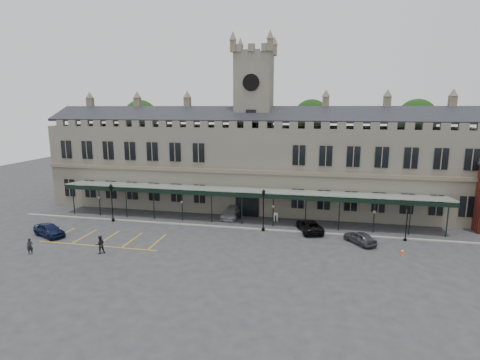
% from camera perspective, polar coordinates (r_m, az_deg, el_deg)
% --- Properties ---
extents(ground, '(140.00, 140.00, 0.00)m').
position_cam_1_polar(ground, '(41.56, -1.68, -9.72)').
color(ground, '#2E2E31').
extents(station_building, '(60.00, 10.36, 17.30)m').
position_cam_1_polar(station_building, '(55.08, 2.07, 2.41)').
color(station_building, '#5F5B4F').
rests_on(station_building, ground).
extents(clock_tower, '(5.60, 5.60, 24.80)m').
position_cam_1_polar(clock_tower, '(54.57, 2.13, 9.34)').
color(clock_tower, '#5F5B4F').
rests_on(clock_tower, ground).
extents(canopy, '(50.00, 4.10, 4.30)m').
position_cam_1_polar(canopy, '(47.77, 0.35, -3.91)').
color(canopy, '#8C9E93').
rests_on(canopy, ground).
extents(kerb, '(60.00, 0.40, 0.12)m').
position_cam_1_polar(kerb, '(46.60, -0.12, -7.30)').
color(kerb, gray).
rests_on(kerb, ground).
extents(parking_markings, '(16.00, 6.00, 0.01)m').
position_cam_1_polar(parking_markings, '(45.42, -19.81, -8.56)').
color(parking_markings, gold).
rests_on(parking_markings, ground).
extents(tree_behind_left, '(6.00, 6.00, 16.00)m').
position_cam_1_polar(tree_behind_left, '(70.05, -14.87, 9.12)').
color(tree_behind_left, '#332314').
rests_on(tree_behind_left, ground).
extents(tree_behind_mid, '(6.00, 6.00, 16.00)m').
position_cam_1_polar(tree_behind_mid, '(62.85, 10.82, 9.11)').
color(tree_behind_mid, '#332314').
rests_on(tree_behind_mid, ground).
extents(tree_behind_right, '(6.00, 6.00, 16.00)m').
position_cam_1_polar(tree_behind_right, '(64.61, 25.30, 8.31)').
color(tree_behind_right, '#332314').
rests_on(tree_behind_right, ground).
extents(lamp_post_left, '(0.48, 0.48, 5.07)m').
position_cam_1_polar(lamp_post_left, '(51.36, -18.96, -2.76)').
color(lamp_post_left, black).
rests_on(lamp_post_left, ground).
extents(lamp_post_mid, '(0.49, 0.49, 5.18)m').
position_cam_1_polar(lamp_post_mid, '(44.93, 3.59, -4.02)').
color(lamp_post_mid, black).
rests_on(lamp_post_mid, ground).
extents(lamp_post_right, '(0.41, 0.41, 4.35)m').
position_cam_1_polar(lamp_post_right, '(45.58, 24.10, -5.41)').
color(lamp_post_right, black).
rests_on(lamp_post_right, ground).
extents(traffic_cone, '(0.39, 0.39, 0.62)m').
position_cam_1_polar(traffic_cone, '(42.00, 23.49, -10.00)').
color(traffic_cone, '#ED4A07').
rests_on(traffic_cone, ground).
extents(sign_board, '(0.68, 0.10, 1.16)m').
position_cam_1_polar(sign_board, '(49.46, 5.40, -5.64)').
color(sign_board, black).
rests_on(sign_board, ground).
extents(bollard_left, '(0.15, 0.15, 0.86)m').
position_cam_1_polar(bollard_left, '(50.20, 0.03, -5.51)').
color(bollard_left, black).
rests_on(bollard_left, ground).
extents(bollard_right, '(0.14, 0.14, 0.81)m').
position_cam_1_polar(bollard_right, '(49.38, 5.45, -5.87)').
color(bollard_right, black).
rests_on(bollard_right, ground).
extents(car_left_a, '(4.88, 3.50, 1.54)m').
position_cam_1_polar(car_left_a, '(48.94, -27.08, -6.78)').
color(car_left_a, '#0B1433').
rests_on(car_left_a, ground).
extents(car_taxi, '(2.36, 5.14, 1.46)m').
position_cam_1_polar(car_taxi, '(51.00, -1.25, -4.89)').
color(car_taxi, '#A8ABB1').
rests_on(car_taxi, ground).
extents(car_van, '(3.73, 5.53, 1.41)m').
position_cam_1_polar(car_van, '(46.05, 10.56, -6.88)').
color(car_van, black).
rests_on(car_van, ground).
extents(car_right_a, '(3.67, 4.19, 1.37)m').
position_cam_1_polar(car_right_a, '(43.46, 17.79, -8.36)').
color(car_right_a, '#37393E').
rests_on(car_right_a, ground).
extents(person_a, '(0.72, 0.63, 1.66)m').
position_cam_1_polar(person_a, '(44.12, -29.37, -8.80)').
color(person_a, black).
rests_on(person_a, ground).
extents(person_b, '(1.16, 1.12, 1.88)m').
position_cam_1_polar(person_b, '(41.29, -20.53, -9.20)').
color(person_b, black).
rests_on(person_b, ground).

